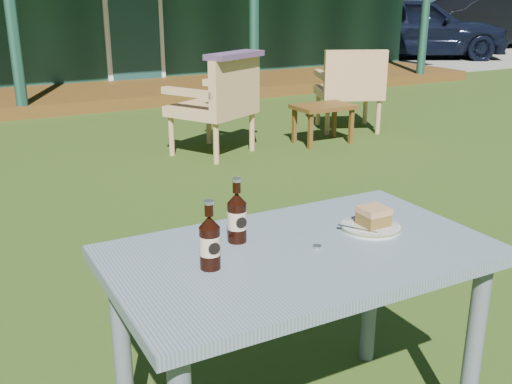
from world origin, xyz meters
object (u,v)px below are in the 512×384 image
car_far (489,22)px  cola_bottle_near (237,217)px  plate (371,227)px  cola_bottle_far (210,242)px  side_table (323,110)px  armchair_left (219,101)px  cake_slice (374,216)px  cafe_table (301,278)px  armchair_right (351,85)px  car_near (413,27)px

car_far → cola_bottle_near: (-13.17, -10.60, 0.08)m
plate → cola_bottle_near: bearing=164.8°
car_far → cola_bottle_far: bearing=130.9°
car_far → side_table: 12.71m
armchair_left → plate: bearing=-107.1°
cake_slice → cola_bottle_far: cola_bottle_far is taller
cafe_table → side_table: cafe_table is taller
car_far → cola_bottle_far: 17.12m
armchair_left → side_table: (1.13, -0.09, -0.18)m
armchair_left → side_table: armchair_left is taller
armchair_right → cola_bottle_far: bearing=-131.4°
car_far → plate: 16.64m
plate → cola_bottle_near: size_ratio=0.96×
cafe_table → armchair_left: 3.92m
cafe_table → side_table: size_ratio=2.00×
car_far → armchair_left: car_far is taller
cake_slice → cola_bottle_far: size_ratio=0.44×
cola_bottle_far → car_far: bearing=38.9°
cola_bottle_near → plate: bearing=-15.2°
plate → cake_slice: size_ratio=2.22×
plate → cake_slice: bearing=6.4°
cola_bottle_near → cola_bottle_far: size_ratio=1.02×
car_near → armchair_right: car_near is taller
car_near → cola_bottle_far: bearing=163.5°
cola_bottle_far → armchair_right: 5.20m
cafe_table → cake_slice: cake_slice is taller
car_far → side_table: size_ratio=7.28×
cola_bottle_far → cake_slice: bearing=1.9°
car_near → car_far: bearing=-44.7°
cola_bottle_near → armchair_left: bearing=66.0°
armchair_right → cake_slice: bearing=-126.1°
plate → armchair_left: (1.11, 3.62, -0.21)m
cake_slice → armchair_right: armchair_right is taller
car_near → cola_bottle_far: size_ratio=20.33×
cola_bottle_near → armchair_left: 3.84m
car_near → armchair_right: 8.30m
car_far → armchair_right: size_ratio=4.80×
cafe_table → armchair_right: size_ratio=1.32×
side_table → plate: bearing=-122.4°
armchair_left → armchair_right: 1.74m
cafe_table → cola_bottle_far: size_ratio=5.77×
plate → cola_bottle_near: cola_bottle_near is taller
plate → armchair_left: size_ratio=0.22×
car_near → cola_bottle_near: car_near is taller
car_near → cafe_table: (-9.18, -9.58, -0.10)m
cola_bottle_far → armchair_right: size_ratio=0.23×
car_near → armchair_right: (-6.06, -5.67, -0.21)m
armchair_left → side_table: size_ratio=1.54×
cafe_table → armchair_right: armchair_right is taller
cola_bottle_near → armchair_left: size_ratio=0.23×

